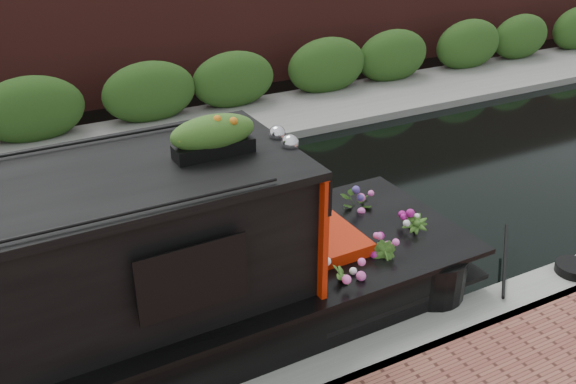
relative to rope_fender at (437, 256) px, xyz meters
name	(u,v)px	position (x,y,z in m)	size (l,w,h in m)	color
ground	(241,235)	(-2.04, 2.05, -0.17)	(80.00, 80.00, 0.00)	black
near_bank_coping	(364,370)	(-2.04, -1.25, -0.17)	(40.00, 0.60, 0.50)	gray
far_bank_path	(157,141)	(-2.04, 6.25, -0.17)	(40.00, 2.40, 0.34)	slate
far_hedge	(144,127)	(-2.04, 7.15, -0.17)	(40.00, 1.10, 2.80)	#264918
far_brick_wall	(119,99)	(-2.04, 9.25, -0.17)	(40.00, 1.00, 8.00)	#4E1F1A
rope_fender	(437,256)	(0.00, 0.00, 0.00)	(0.33, 0.33, 0.45)	olive
coiled_mooring_rope	(574,268)	(1.23, -1.23, 0.14)	(0.47, 0.47, 0.12)	black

